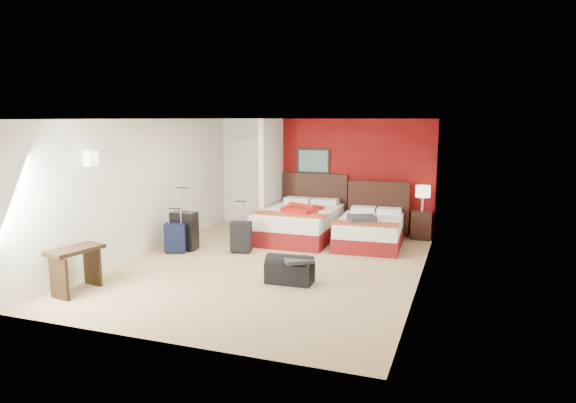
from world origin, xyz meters
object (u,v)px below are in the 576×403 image
at_px(table_lamp, 423,198).
at_px(suitcase_navy, 175,239).
at_px(bed_left, 300,224).
at_px(red_suitcase_open, 303,208).
at_px(nightstand, 422,225).
at_px(duffel_bag, 290,271).
at_px(bed_right, 370,232).
at_px(suitcase_charcoal, 241,238).
at_px(suitcase_black, 184,232).
at_px(desk, 76,270).

relative_size(table_lamp, suitcase_navy, 1.01).
distance_m(bed_left, red_suitcase_open, 0.39).
bearing_deg(suitcase_navy, nightstand, 13.10).
relative_size(bed_left, duffel_bag, 2.90).
bearing_deg(nightstand, bed_left, -161.56).
relative_size(bed_left, bed_right, 1.17).
distance_m(suitcase_charcoal, duffel_bag, 2.02).
relative_size(bed_left, table_lamp, 3.84).
distance_m(bed_left, duffel_bag, 2.93).
bearing_deg(table_lamp, bed_right, -134.49).
bearing_deg(suitcase_charcoal, table_lamp, 23.52).
xyz_separation_m(red_suitcase_open, suitcase_charcoal, (-0.79, -1.33, -0.40)).
bearing_deg(duffel_bag, table_lamp, 63.82).
relative_size(red_suitcase_open, table_lamp, 1.64).
bearing_deg(suitcase_black, red_suitcase_open, 37.21).
bearing_deg(nightstand, duffel_bag, -115.49).
distance_m(red_suitcase_open, suitcase_navy, 2.66).
relative_size(bed_right, suitcase_black, 2.48).
relative_size(table_lamp, suitcase_charcoal, 0.96).
bearing_deg(red_suitcase_open, suitcase_navy, -120.01).
bearing_deg(bed_left, table_lamp, 20.13).
distance_m(bed_left, bed_right, 1.49).
bearing_deg(bed_right, suitcase_black, -158.17).
bearing_deg(table_lamp, suitcase_charcoal, -143.25).
bearing_deg(suitcase_black, desk, -96.31).
relative_size(suitcase_black, suitcase_charcoal, 1.26).
distance_m(bed_right, nightstand, 1.32).
xyz_separation_m(table_lamp, desk, (-4.43, -5.13, -0.52)).
xyz_separation_m(nightstand, suitcase_charcoal, (-3.10, -2.31, -0.01)).
bearing_deg(table_lamp, desk, -130.84).
distance_m(bed_left, suitcase_black, 2.42).
relative_size(suitcase_charcoal, desk, 0.71).
height_order(suitcase_black, duffel_bag, suitcase_black).
bearing_deg(suitcase_black, table_lamp, 29.26).
relative_size(nightstand, duffel_bag, 0.82).
height_order(nightstand, desk, desk).
xyz_separation_m(red_suitcase_open, table_lamp, (2.31, 0.98, 0.18)).
bearing_deg(desk, suitcase_black, 96.35).
height_order(red_suitcase_open, suitcase_navy, red_suitcase_open).
distance_m(nightstand, suitcase_charcoal, 3.87).
distance_m(nightstand, suitcase_navy, 5.06).
height_order(suitcase_black, suitcase_navy, suitcase_black).
height_order(bed_left, nightstand, bed_left).
xyz_separation_m(suitcase_charcoal, desk, (-1.34, -2.82, 0.05)).
distance_m(red_suitcase_open, table_lamp, 2.52).
bearing_deg(table_lamp, red_suitcase_open, -157.03).
height_order(duffel_bag, desk, desk).
height_order(bed_right, table_lamp, table_lamp).
distance_m(suitcase_black, desk, 2.64).
xyz_separation_m(bed_right, red_suitcase_open, (-1.39, -0.04, 0.41)).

